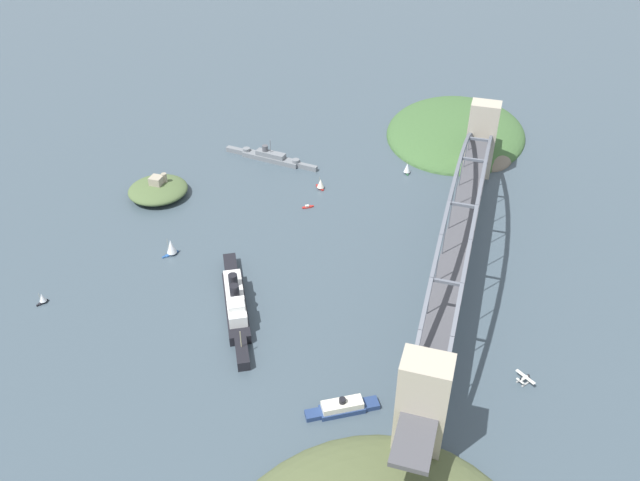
# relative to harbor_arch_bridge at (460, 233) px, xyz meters

# --- Properties ---
(ground_plane) EXTENTS (1400.00, 1400.00, 0.00)m
(ground_plane) POSITION_rel_harbor_arch_bridge_xyz_m (-0.00, 0.00, -29.67)
(ground_plane) COLOR #3D4C56
(harbor_arch_bridge) EXTENTS (312.08, 19.92, 65.61)m
(harbor_arch_bridge) POSITION_rel_harbor_arch_bridge_xyz_m (0.00, 0.00, 0.00)
(harbor_arch_bridge) COLOR #ADA38E
(harbor_arch_bridge) RESTS_ON ground
(headland_east_shore) EXTENTS (143.39, 110.06, 26.08)m
(headland_east_shore) POSITION_rel_harbor_arch_bridge_xyz_m (184.39, 20.59, -29.67)
(headland_east_shore) COLOR #3D6033
(headland_east_shore) RESTS_ON ground
(ocean_liner) EXTENTS (81.97, 47.86, 18.86)m
(ocean_liner) POSITION_rel_harbor_arch_bridge_xyz_m (-64.08, 107.99, -23.99)
(ocean_liner) COLOR black
(ocean_liner) RESTS_ON ground
(naval_cruiser) EXTENTS (14.98, 76.21, 17.20)m
(naval_cruiser) POSITION_rel_harbor_arch_bridge_xyz_m (99.09, 149.84, -26.68)
(naval_cruiser) COLOR slate
(naval_cruiser) RESTS_ON ground
(harbor_ferry_steamer) EXTENTS (22.26, 32.11, 8.24)m
(harbor_ferry_steamer) POSITION_rel_harbor_arch_bridge_xyz_m (-113.06, 35.29, -27.13)
(harbor_ferry_steamer) COLOR navy
(harbor_ferry_steamer) RESTS_ON ground
(fort_island_mid_harbor) EXTENTS (40.65, 40.21, 15.47)m
(fort_island_mid_harbor) POSITION_rel_harbor_arch_bridge_xyz_m (29.31, 205.22, -24.71)
(fort_island_mid_harbor) COLOR #4C6038
(fort_island_mid_harbor) RESTS_ON ground
(seaplane_taxiing_near_bridge) EXTENTS (8.61, 9.63, 4.85)m
(seaplane_taxiing_near_bridge) POSITION_rel_harbor_arch_bridge_xyz_m (-71.58, -41.98, -27.65)
(seaplane_taxiing_near_bridge) COLOR #B7B7B2
(seaplane_taxiing_near_bridge) RESTS_ON ground
(small_boat_0) EXTENTS (7.82, 8.09, 8.90)m
(small_boat_0) POSITION_rel_harbor_arch_bridge_xyz_m (70.56, 101.60, -25.57)
(small_boat_0) COLOR #B2231E
(small_boat_0) RESTS_ON ground
(small_boat_1) EXTENTS (8.20, 6.09, 9.39)m
(small_boat_1) POSITION_rel_harbor_arch_bridge_xyz_m (109.51, 47.95, -25.27)
(small_boat_1) COLOR #2D6B3D
(small_boat_1) RESTS_ON ground
(small_boat_2) EXTENTS (6.63, 4.88, 7.05)m
(small_boat_2) POSITION_rel_harbor_arch_bridge_xyz_m (-89.17, 210.98, -26.34)
(small_boat_2) COLOR black
(small_boat_2) RESTS_ON ground
(small_boat_3) EXTENTS (10.03, 8.18, 11.85)m
(small_boat_3) POSITION_rel_harbor_arch_bridge_xyz_m (-28.64, 164.81, -24.19)
(small_boat_3) COLOR #234C8C
(small_boat_3) RESTS_ON ground
(small_boat_4) EXTENTS (5.64, 7.12, 1.99)m
(small_boat_4) POSITION_rel_harbor_arch_bridge_xyz_m (44.62, 102.70, -28.97)
(small_boat_4) COLOR #B2231E
(small_boat_4) RESTS_ON ground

